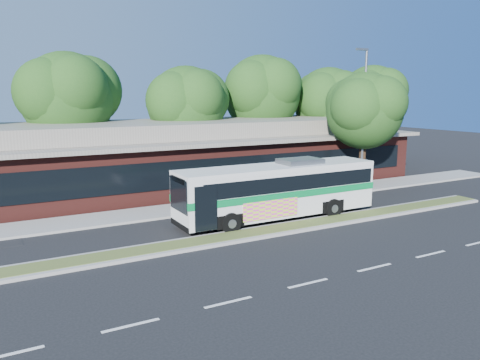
{
  "coord_description": "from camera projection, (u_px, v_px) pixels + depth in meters",
  "views": [
    {
      "loc": [
        -12.1,
        -16.8,
        6.21
      ],
      "look_at": [
        -1.01,
        3.34,
        2.0
      ],
      "focal_mm": 35.0,
      "sensor_mm": 36.0,
      "label": 1
    }
  ],
  "objects": [
    {
      "name": "ground",
      "position": [
        295.0,
        233.0,
        21.33
      ],
      "size": [
        120.0,
        120.0,
        0.0
      ],
      "primitive_type": "plane",
      "color": "black",
      "rests_on": "ground"
    },
    {
      "name": "median_strip",
      "position": [
        287.0,
        228.0,
        21.84
      ],
      "size": [
        26.0,
        1.1,
        0.15
      ],
      "primitive_type": "cube",
      "color": "#3F5323",
      "rests_on": "ground"
    },
    {
      "name": "sidewalk",
      "position": [
        230.0,
        203.0,
        26.84
      ],
      "size": [
        44.0,
        2.6,
        0.12
      ],
      "primitive_type": "cube",
      "color": "gray",
      "rests_on": "ground"
    },
    {
      "name": "plaza_building",
      "position": [
        185.0,
        155.0,
        32.14
      ],
      "size": [
        33.2,
        11.2,
        4.45
      ],
      "color": "#4F1D18",
      "rests_on": "ground"
    },
    {
      "name": "lamp_post",
      "position": [
        363.0,
        115.0,
        30.16
      ],
      "size": [
        0.93,
        0.18,
        9.07
      ],
      "color": "slate",
      "rests_on": "ground"
    },
    {
      "name": "tree_bg_b",
      "position": [
        74.0,
        96.0,
        31.02
      ],
      "size": [
        6.69,
        6.0,
        9.0
      ],
      "color": "black",
      "rests_on": "ground"
    },
    {
      "name": "tree_bg_c",
      "position": [
        191.0,
        103.0,
        34.03
      ],
      "size": [
        6.24,
        5.6,
        8.26
      ],
      "color": "black",
      "rests_on": "ground"
    },
    {
      "name": "tree_bg_d",
      "position": [
        266.0,
        92.0,
        38.1
      ],
      "size": [
        6.91,
        6.2,
        9.37
      ],
      "color": "black",
      "rests_on": "ground"
    },
    {
      "name": "tree_bg_e",
      "position": [
        331.0,
        100.0,
        40.18
      ],
      "size": [
        6.47,
        5.8,
        8.5
      ],
      "color": "black",
      "rests_on": "ground"
    },
    {
      "name": "tree_bg_f",
      "position": [
        374.0,
        96.0,
        43.85
      ],
      "size": [
        6.69,
        6.0,
        8.92
      ],
      "color": "black",
      "rests_on": "ground"
    },
    {
      "name": "transit_bus",
      "position": [
        279.0,
        187.0,
        23.43
      ],
      "size": [
        10.68,
        2.54,
        2.99
      ],
      "rotation": [
        0.0,
        0.0,
        -0.0
      ],
      "color": "silver",
      "rests_on": "ground"
    },
    {
      "name": "sidewalk_tree",
      "position": [
        367.0,
        109.0,
        30.66
      ],
      "size": [
        5.56,
        4.98,
        7.66
      ],
      "color": "black",
      "rests_on": "ground"
    }
  ]
}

